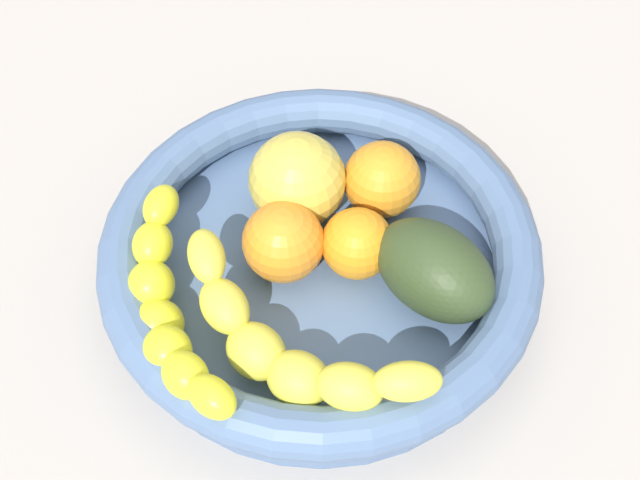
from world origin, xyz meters
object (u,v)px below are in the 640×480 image
at_px(fruit_bowl, 320,260).
at_px(orange_front, 357,243).
at_px(orange_mid_right, 283,242).
at_px(orange_mid_left, 382,180).
at_px(avocado_dark, 434,270).
at_px(banana_draped_left, 285,348).
at_px(apple_yellow, 297,180).
at_px(banana_draped_right, 166,312).

height_order(fruit_bowl, orange_front, orange_front).
relative_size(fruit_bowl, orange_mid_right, 5.42).
distance_m(orange_mid_left, avocado_dark, 0.09).
bearing_deg(orange_front, avocado_dark, 5.89).
height_order(banana_draped_left, orange_front, banana_draped_left).
height_order(banana_draped_left, orange_mid_left, banana_draped_left).
xyz_separation_m(orange_mid_left, avocado_dark, (0.07, -0.05, 0.00)).
xyz_separation_m(banana_draped_left, avocado_dark, (0.05, 0.11, -0.00)).
bearing_deg(orange_front, fruit_bowl, -146.76).
bearing_deg(banana_draped_left, apple_yellow, 120.85).
xyz_separation_m(orange_front, orange_mid_left, (-0.01, 0.06, 0.00)).
bearing_deg(apple_yellow, orange_front, -16.20).
relative_size(banana_draped_left, orange_mid_right, 3.54).
bearing_deg(avocado_dark, orange_front, -174.11).
height_order(banana_draped_right, apple_yellow, apple_yellow).
distance_m(banana_draped_right, orange_front, 0.14).
xyz_separation_m(fruit_bowl, orange_mid_right, (-0.02, -0.02, 0.02)).
relative_size(orange_front, orange_mid_right, 0.88).
xyz_separation_m(banana_draped_right, avocado_dark, (0.13, 0.13, -0.00)).
bearing_deg(orange_mid_left, fruit_bowl, -95.81).
bearing_deg(orange_mid_left, avocado_dark, -35.80).
xyz_separation_m(banana_draped_right, apple_yellow, (0.01, 0.14, 0.00)).
distance_m(fruit_bowl, orange_front, 0.03).
bearing_deg(banana_draped_left, orange_front, 94.51).
distance_m(banana_draped_left, orange_mid_right, 0.09).
bearing_deg(fruit_bowl, banana_draped_right, -116.40).
distance_m(orange_mid_left, apple_yellow, 0.06).
relative_size(orange_front, orange_mid_left, 0.89).
relative_size(fruit_bowl, orange_mid_left, 5.46).
bearing_deg(apple_yellow, avocado_dark, -5.86).
height_order(orange_mid_left, orange_mid_right, same).
distance_m(banana_draped_left, apple_yellow, 0.14).
relative_size(banana_draped_left, avocado_dark, 2.26).
relative_size(fruit_bowl, banana_draped_right, 2.04).
xyz_separation_m(orange_mid_left, orange_mid_right, (-0.03, -0.09, 0.00)).
bearing_deg(orange_front, banana_draped_right, -121.80).
bearing_deg(orange_mid_left, apple_yellow, -140.74).
bearing_deg(avocado_dark, orange_mid_left, 144.20).
distance_m(orange_mid_right, avocado_dark, 0.11).
height_order(orange_mid_left, avocado_dark, avocado_dark).
xyz_separation_m(orange_mid_right, avocado_dark, (0.10, 0.04, 0.00)).
bearing_deg(apple_yellow, orange_mid_right, -66.98).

